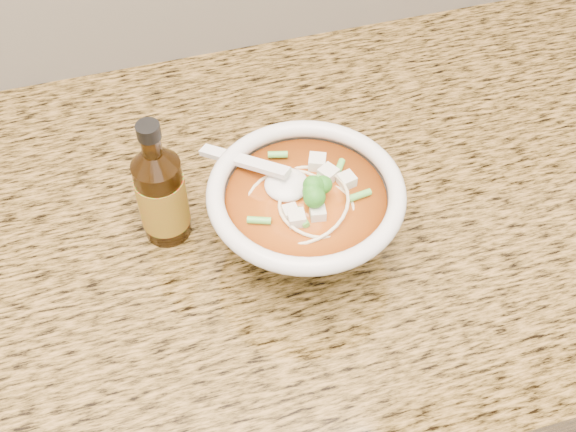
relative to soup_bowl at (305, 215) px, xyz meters
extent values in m
cube|color=#372010|center=(-0.22, 0.06, -0.52)|extent=(4.00, 0.65, 0.86)
cube|color=olive|center=(-0.22, 0.06, -0.07)|extent=(4.00, 0.68, 0.04)
cylinder|color=white|center=(0.00, 0.00, -0.05)|extent=(0.09, 0.09, 0.01)
torus|color=white|center=(0.00, 0.00, 0.04)|extent=(0.21, 0.21, 0.02)
torus|color=beige|center=(0.01, -0.01, 0.03)|extent=(0.13, 0.13, 0.00)
torus|color=beige|center=(0.01, 0.02, 0.03)|extent=(0.09, 0.09, 0.00)
torus|color=beige|center=(-0.02, -0.01, 0.03)|extent=(0.13, 0.13, 0.00)
torus|color=beige|center=(0.00, 0.01, 0.03)|extent=(0.08, 0.08, 0.00)
torus|color=beige|center=(0.02, 0.01, 0.02)|extent=(0.08, 0.08, 0.00)
torus|color=beige|center=(0.02, 0.00, 0.02)|extent=(0.14, 0.14, 0.00)
torus|color=beige|center=(0.01, -0.01, 0.02)|extent=(0.13, 0.13, 0.00)
torus|color=beige|center=(0.00, -0.01, 0.02)|extent=(0.09, 0.09, 0.00)
torus|color=beige|center=(-0.01, 0.00, 0.02)|extent=(0.12, 0.12, 0.00)
cube|color=silver|center=(-0.04, -0.04, 0.04)|extent=(0.02, 0.02, 0.02)
cube|color=silver|center=(-0.02, 0.00, 0.04)|extent=(0.02, 0.02, 0.02)
cube|color=silver|center=(-0.04, -0.03, 0.03)|extent=(0.02, 0.02, 0.01)
cube|color=silver|center=(-0.05, -0.01, 0.03)|extent=(0.02, 0.02, 0.02)
cube|color=silver|center=(-0.02, -0.03, 0.04)|extent=(0.02, 0.02, 0.02)
cube|color=silver|center=(0.03, -0.04, 0.04)|extent=(0.02, 0.02, 0.02)
cube|color=silver|center=(0.02, -0.01, 0.03)|extent=(0.02, 0.02, 0.02)
ellipsoid|color=#196014|center=(0.01, -0.01, 0.05)|extent=(0.04, 0.04, 0.04)
cylinder|color=#5CBE49|center=(-0.05, -0.02, 0.04)|extent=(0.02, 0.02, 0.01)
cylinder|color=#5CBE49|center=(0.04, -0.02, 0.04)|extent=(0.02, 0.02, 0.01)
cylinder|color=#5CBE49|center=(0.06, 0.03, 0.04)|extent=(0.02, 0.01, 0.01)
cylinder|color=#5CBE49|center=(-0.02, -0.03, 0.04)|extent=(0.02, 0.02, 0.01)
cylinder|color=#5CBE49|center=(0.05, 0.02, 0.04)|extent=(0.02, 0.01, 0.01)
cylinder|color=#5CBE49|center=(-0.01, -0.03, 0.04)|extent=(0.02, 0.02, 0.01)
ellipsoid|color=white|center=(-0.02, 0.02, 0.04)|extent=(0.05, 0.05, 0.02)
cube|color=white|center=(-0.05, 0.06, 0.04)|extent=(0.09, 0.09, 0.03)
cylinder|color=#331C07|center=(-0.15, 0.06, 0.01)|extent=(0.06, 0.06, 0.11)
cylinder|color=#331C07|center=(-0.15, 0.06, 0.09)|extent=(0.02, 0.02, 0.02)
cylinder|color=black|center=(-0.15, 0.06, 0.11)|extent=(0.03, 0.03, 0.02)
cylinder|color=red|center=(-0.15, 0.06, 0.00)|extent=(0.06, 0.06, 0.07)
camera|label=1|loc=(-0.16, -0.48, 0.61)|focal=45.00mm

